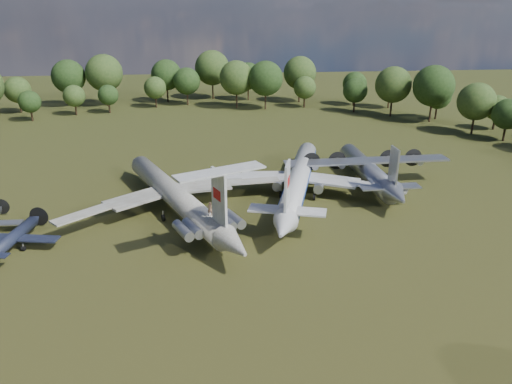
{
  "coord_description": "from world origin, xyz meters",
  "views": [
    {
      "loc": [
        4.8,
        -70.17,
        30.6
      ],
      "look_at": [
        11.13,
        -4.93,
        5.0
      ],
      "focal_mm": 35.0,
      "sensor_mm": 36.0,
      "label": 1
    }
  ],
  "objects_px": {
    "person_on_il62": "(210,209)",
    "tu104_jet": "(298,183)",
    "il62_airliner": "(175,199)",
    "small_prop_west": "(13,241)",
    "an12_transport": "(367,173)"
  },
  "relations": [
    {
      "from": "an12_transport",
      "to": "person_on_il62",
      "type": "xyz_separation_m",
      "value": [
        -27.42,
        -20.88,
        3.35
      ]
    },
    {
      "from": "tu104_jet",
      "to": "an12_transport",
      "type": "relative_size",
      "value": 1.42
    },
    {
      "from": "tu104_jet",
      "to": "an12_transport",
      "type": "distance_m",
      "value": 13.63
    },
    {
      "from": "person_on_il62",
      "to": "tu104_jet",
      "type": "bearing_deg",
      "value": -137.07
    },
    {
      "from": "small_prop_west",
      "to": "person_on_il62",
      "type": "bearing_deg",
      "value": 6.36
    },
    {
      "from": "an12_transport",
      "to": "person_on_il62",
      "type": "height_order",
      "value": "person_on_il62"
    },
    {
      "from": "il62_airliner",
      "to": "an12_transport",
      "type": "bearing_deg",
      "value": -8.24
    },
    {
      "from": "tu104_jet",
      "to": "il62_airliner",
      "type": "bearing_deg",
      "value": -149.82
    },
    {
      "from": "il62_airliner",
      "to": "small_prop_west",
      "type": "bearing_deg",
      "value": -178.69
    },
    {
      "from": "tu104_jet",
      "to": "person_on_il62",
      "type": "height_order",
      "value": "person_on_il62"
    },
    {
      "from": "an12_transport",
      "to": "small_prop_west",
      "type": "height_order",
      "value": "an12_transport"
    },
    {
      "from": "an12_transport",
      "to": "small_prop_west",
      "type": "xyz_separation_m",
      "value": [
        -53.07,
        -18.99,
        -0.96
      ]
    },
    {
      "from": "il62_airliner",
      "to": "an12_transport",
      "type": "distance_m",
      "value": 33.91
    },
    {
      "from": "il62_airliner",
      "to": "small_prop_west",
      "type": "distance_m",
      "value": 22.67
    },
    {
      "from": "an12_transport",
      "to": "small_prop_west",
      "type": "bearing_deg",
      "value": -162.06
    }
  ]
}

